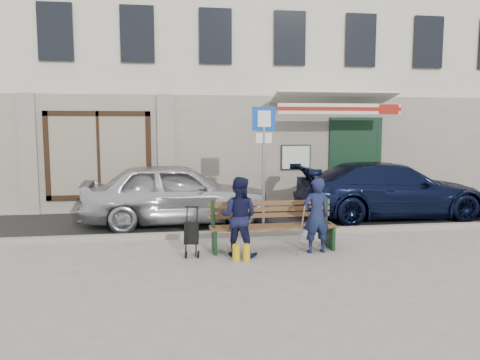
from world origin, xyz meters
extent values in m
plane|color=#9E9991|center=(0.00, 0.00, 0.00)|extent=(80.00, 80.00, 0.00)
cube|color=#282828|center=(0.00, 3.10, 0.01)|extent=(60.00, 3.20, 0.01)
cube|color=#9E9384|center=(0.00, 1.50, 0.06)|extent=(60.00, 0.18, 0.12)
cube|color=beige|center=(0.00, 8.50, 5.00)|extent=(20.00, 7.00, 10.00)
cube|color=#9E9384|center=(0.00, 4.96, 1.60)|extent=(20.00, 0.12, 3.20)
cube|color=maroon|center=(-3.20, 5.02, 1.55)|extent=(2.50, 0.12, 2.00)
cube|color=black|center=(4.10, 4.88, 1.30)|extent=(1.60, 0.10, 2.60)
cube|color=black|center=(4.10, 5.35, 1.20)|extent=(1.25, 0.90, 2.40)
cube|color=white|center=(2.30, 4.85, 1.45)|extent=(0.80, 0.03, 0.65)
cube|color=white|center=(3.20, 4.62, 3.08)|extent=(3.40, 1.72, 0.42)
cube|color=white|center=(3.20, 3.77, 2.80)|extent=(3.40, 0.05, 0.28)
cube|color=maroon|center=(3.20, 3.74, 2.80)|extent=(3.40, 0.02, 0.10)
imported|color=silver|center=(-1.15, 2.92, 0.76)|extent=(4.46, 1.85, 1.51)
imported|color=black|center=(4.29, 2.98, 0.71)|extent=(4.92, 2.03, 1.42)
cylinder|color=gray|center=(0.72, 1.72, 1.33)|extent=(0.07, 0.07, 2.65)
cube|color=#0B3BA6|center=(0.72, 1.72, 2.50)|extent=(0.51, 0.05, 0.51)
cube|color=white|center=(0.72, 1.69, 2.50)|extent=(0.29, 0.03, 0.35)
cube|color=white|center=(0.72, 1.72, 2.09)|extent=(0.35, 0.05, 0.22)
cube|color=brown|center=(0.62, 0.30, 0.45)|extent=(2.40, 0.50, 0.04)
cube|color=brown|center=(0.62, 0.58, 0.74)|extent=(2.40, 0.10, 0.36)
cube|color=black|center=(-0.50, 0.30, 0.23)|extent=(0.06, 0.50, 0.45)
cube|color=black|center=(1.74, 0.30, 0.23)|extent=(0.06, 0.50, 0.45)
cube|color=white|center=(1.37, 0.20, 0.48)|extent=(0.34, 0.25, 0.11)
cylinder|color=gray|center=(0.97, -0.37, 0.50)|extent=(0.07, 0.34, 0.96)
cylinder|color=gold|center=(-0.18, -0.35, 0.15)|extent=(0.13, 0.13, 0.30)
cylinder|color=gold|center=(0.00, -0.35, 0.15)|extent=(0.13, 0.13, 0.30)
imported|color=#161D3D|center=(1.37, 0.01, 0.70)|extent=(0.53, 0.37, 1.40)
imported|color=#121433|center=(-0.08, 0.01, 0.72)|extent=(0.87, 0.79, 1.44)
cylinder|color=black|center=(-1.04, -0.03, 0.06)|extent=(0.05, 0.13, 0.13)
cylinder|color=black|center=(-0.82, -0.03, 0.06)|extent=(0.05, 0.13, 0.13)
cube|color=black|center=(-0.93, 0.15, 0.41)|extent=(0.29, 0.27, 0.43)
cylinder|color=black|center=(-0.93, 0.26, 0.88)|extent=(0.24, 0.07, 0.02)
camera|label=1|loc=(-1.30, -8.21, 2.35)|focal=35.00mm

